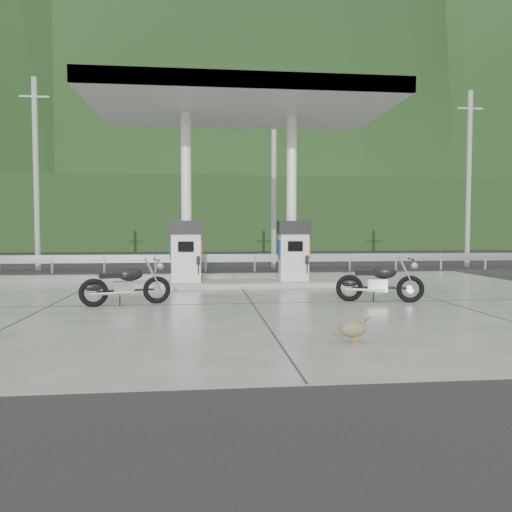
{
  "coord_description": "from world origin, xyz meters",
  "views": [
    {
      "loc": [
        -1.13,
        -12.25,
        1.7
      ],
      "look_at": [
        0.3,
        1.0,
        1.0
      ],
      "focal_mm": 35.0,
      "sensor_mm": 36.0,
      "label": 1
    }
  ],
  "objects": [
    {
      "name": "canopy_roof",
      "position": [
        0.0,
        2.5,
        5.37
      ],
      "size": [
        8.5,
        5.0,
        0.4
      ],
      "primitive_type": "cube",
      "color": "beige",
      "rests_on": "canopy_column_left"
    },
    {
      "name": "canopy_column_right",
      "position": [
        1.6,
        2.9,
        2.67
      ],
      "size": [
        0.3,
        0.3,
        5.0
      ],
      "primitive_type": "cylinder",
      "color": "white",
      "rests_on": "pump_island"
    },
    {
      "name": "forested_hills",
      "position": [
        0.0,
        60.0,
        0.0
      ],
      "size": [
        100.0,
        40.0,
        140.0
      ],
      "primitive_type": null,
      "color": "black",
      "rests_on": "ground"
    },
    {
      "name": "utility_pole_a",
      "position": [
        -8.0,
        9.5,
        4.0
      ],
      "size": [
        0.22,
        0.22,
        8.0
      ],
      "primitive_type": "cylinder",
      "color": "gray",
      "rests_on": "ground"
    },
    {
      "name": "gas_pump_right",
      "position": [
        1.6,
        2.5,
        1.07
      ],
      "size": [
        0.95,
        0.55,
        1.8
      ],
      "primitive_type": null,
      "color": "silver",
      "rests_on": "pump_island"
    },
    {
      "name": "duck",
      "position": [
        1.11,
        -5.08,
        0.2
      ],
      "size": [
        0.52,
        0.22,
        0.37
      ],
      "primitive_type": null,
      "rotation": [
        0.0,
        0.0,
        0.16
      ],
      "color": "brown",
      "rests_on": "forecourt_apron"
    },
    {
      "name": "motorcycle_left",
      "position": [
        -2.84,
        -0.91,
        0.46
      ],
      "size": [
        1.97,
        1.08,
        0.89
      ],
      "primitive_type": null,
      "rotation": [
        0.0,
        0.0,
        0.27
      ],
      "color": "black",
      "rests_on": "forecourt_apron"
    },
    {
      "name": "gas_pump_left",
      "position": [
        -1.6,
        2.5,
        1.07
      ],
      "size": [
        0.95,
        0.55,
        1.8
      ],
      "primitive_type": null,
      "color": "silver",
      "rests_on": "pump_island"
    },
    {
      "name": "pump_island",
      "position": [
        0.0,
        2.5,
        0.1
      ],
      "size": [
        7.0,
        1.4,
        0.15
      ],
      "primitive_type": "cube",
      "color": "#98968D",
      "rests_on": "forecourt_apron"
    },
    {
      "name": "road",
      "position": [
        0.0,
        11.5,
        0.0
      ],
      "size": [
        60.0,
        7.0,
        0.01
      ],
      "primitive_type": "cube",
      "color": "black",
      "rests_on": "ground"
    },
    {
      "name": "forecourt_apron",
      "position": [
        0.0,
        0.0,
        0.01
      ],
      "size": [
        18.0,
        14.0,
        0.02
      ],
      "primitive_type": "cube",
      "color": "slate",
      "rests_on": "ground"
    },
    {
      "name": "tree_band",
      "position": [
        0.0,
        30.0,
        3.0
      ],
      "size": [
        80.0,
        6.0,
        6.0
      ],
      "primitive_type": "cube",
      "color": "black",
      "rests_on": "ground"
    },
    {
      "name": "ground",
      "position": [
        0.0,
        0.0,
        0.0
      ],
      "size": [
        160.0,
        160.0,
        0.0
      ],
      "primitive_type": "plane",
      "color": "black",
      "rests_on": "ground"
    },
    {
      "name": "motorcycle_right",
      "position": [
        2.99,
        -1.03,
        0.47
      ],
      "size": [
        1.98,
        1.05,
        0.9
      ],
      "primitive_type": null,
      "rotation": [
        0.0,
        0.0,
        -0.25
      ],
      "color": "black",
      "rests_on": "forecourt_apron"
    },
    {
      "name": "canopy_column_left",
      "position": [
        -1.6,
        2.9,
        2.67
      ],
      "size": [
        0.3,
        0.3,
        5.0
      ],
      "primitive_type": "cylinder",
      "color": "white",
      "rests_on": "pump_island"
    },
    {
      "name": "utility_pole_b",
      "position": [
        2.0,
        9.5,
        4.0
      ],
      "size": [
        0.22,
        0.22,
        8.0
      ],
      "primitive_type": "cylinder",
      "color": "gray",
      "rests_on": "ground"
    },
    {
      "name": "utility_pole_c",
      "position": [
        11.0,
        9.5,
        4.0
      ],
      "size": [
        0.22,
        0.22,
        8.0
      ],
      "primitive_type": "cylinder",
      "color": "gray",
      "rests_on": "ground"
    },
    {
      "name": "guardrail",
      "position": [
        0.0,
        8.0,
        0.71
      ],
      "size": [
        26.0,
        0.16,
        1.42
      ],
      "primitive_type": null,
      "color": "#9A9DA2",
      "rests_on": "ground"
    }
  ]
}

